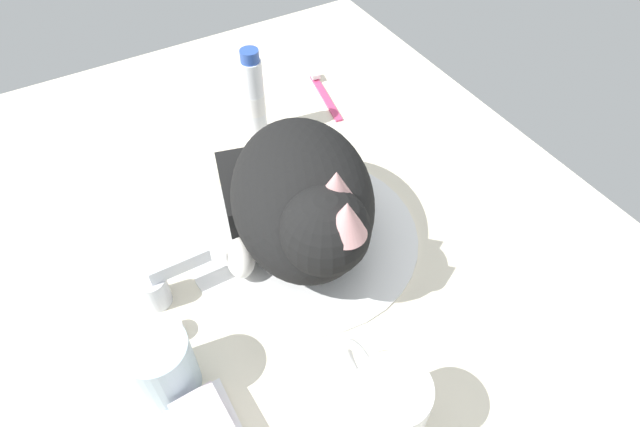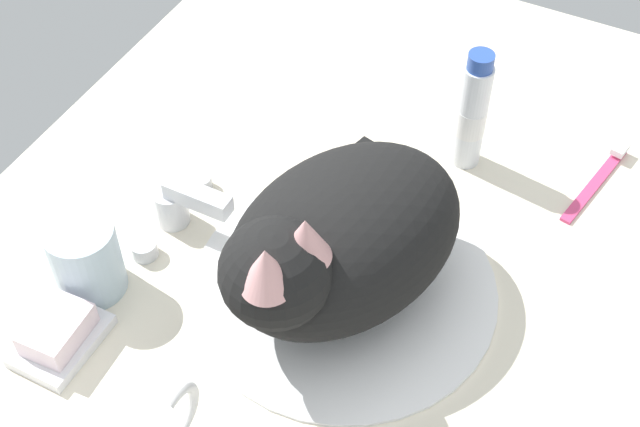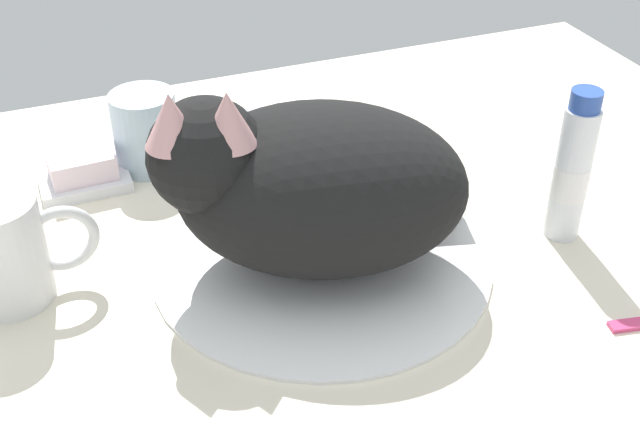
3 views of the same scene
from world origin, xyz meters
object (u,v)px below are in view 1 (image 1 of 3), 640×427
object	(u,v)px
faucet	(161,285)
soap_bar	(205,425)
toothbrush	(324,93)
cat	(303,201)
rinse_cup	(162,366)
coffee_mug	(387,406)
toothpaste_bottle	(254,97)

from	to	relation	value
faucet	soap_bar	xyz separation A→B (cm)	(-18.08, 1.64, -0.18)
toothbrush	cat	bearing A→B (deg)	145.32
toothbrush	soap_bar	bearing A→B (deg)	138.39
rinse_cup	faucet	bearing A→B (deg)	-16.36
faucet	toothbrush	distance (cm)	46.21
faucet	toothbrush	size ratio (longest dim) A/B	0.97
cat	soap_bar	distance (cm)	27.11
coffee_mug	soap_bar	distance (cm)	17.92
cat	coffee_mug	world-z (taller)	cat
cat	soap_bar	size ratio (longest dim) A/B	4.87
faucet	rinse_cup	distance (cm)	11.57
toothpaste_bottle	rinse_cup	bearing A→B (deg)	141.75
soap_bar	coffee_mug	bearing A→B (deg)	-116.99
cat	faucet	bearing A→B (deg)	86.25
coffee_mug	toothpaste_bottle	distance (cm)	49.85
cat	coffee_mug	distance (cm)	25.59
cat	coffee_mug	bearing A→B (deg)	169.64
cat	rinse_cup	world-z (taller)	cat
coffee_mug	toothbrush	distance (cm)	57.80
toothpaste_bottle	faucet	bearing A→B (deg)	134.23
rinse_cup	toothbrush	bearing A→B (deg)	-47.69
rinse_cup	soap_bar	xyz separation A→B (cm)	(-7.08, -1.58, -1.73)
coffee_mug	soap_bar	bearing A→B (deg)	63.01
soap_bar	cat	bearing A→B (deg)	-50.42
faucet	toothbrush	bearing A→B (deg)	-55.11
faucet	soap_bar	size ratio (longest dim) A/B	2.06
soap_bar	rinse_cup	bearing A→B (deg)	12.61
rinse_cup	toothbrush	distance (cm)	55.69
soap_bar	toothbrush	distance (cm)	59.53
faucet	rinse_cup	world-z (taller)	rinse_cup
rinse_cup	soap_bar	world-z (taller)	rinse_cup
faucet	cat	distance (cm)	19.65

